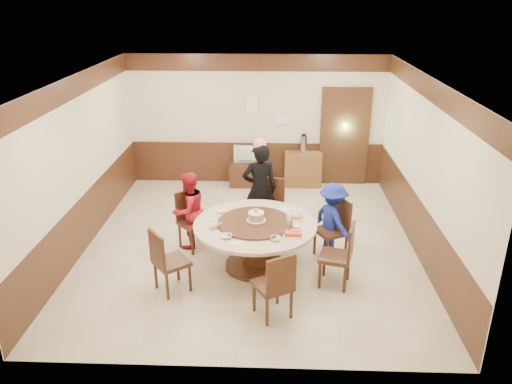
{
  "coord_description": "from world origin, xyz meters",
  "views": [
    {
      "loc": [
        0.38,
        -7.54,
        4.04
      ],
      "look_at": [
        0.11,
        -0.35,
        1.1
      ],
      "focal_mm": 35.0,
      "sensor_mm": 36.0,
      "label": 1
    }
  ],
  "objects_px": {
    "banquet_table": "(255,236)",
    "thermos": "(304,144)",
    "television": "(249,155)",
    "person_red": "(189,210)",
    "tv_stand": "(249,174)",
    "person_standing": "(260,190)",
    "side_cabinet": "(303,169)",
    "person_blue": "(332,220)",
    "birthday_cake": "(256,216)",
    "shrimp_platter": "(293,234)"
  },
  "relations": [
    {
      "from": "television",
      "to": "thermos",
      "type": "xyz_separation_m",
      "value": [
        1.17,
        0.03,
        0.24
      ]
    },
    {
      "from": "banquet_table",
      "to": "tv_stand",
      "type": "xyz_separation_m",
      "value": [
        -0.27,
        3.5,
        -0.28
      ]
    },
    {
      "from": "person_red",
      "to": "person_blue",
      "type": "distance_m",
      "value": 2.35
    },
    {
      "from": "birthday_cake",
      "to": "television",
      "type": "xyz_separation_m",
      "value": [
        -0.28,
        3.45,
        -0.15
      ]
    },
    {
      "from": "person_red",
      "to": "person_blue",
      "type": "relative_size",
      "value": 1.07
    },
    {
      "from": "birthday_cake",
      "to": "side_cabinet",
      "type": "bearing_deg",
      "value": 75.65
    },
    {
      "from": "birthday_cake",
      "to": "shrimp_platter",
      "type": "distance_m",
      "value": 0.7
    },
    {
      "from": "side_cabinet",
      "to": "shrimp_platter",
      "type": "bearing_deg",
      "value": -95.0
    },
    {
      "from": "shrimp_platter",
      "to": "tv_stand",
      "type": "bearing_deg",
      "value": 102.05
    },
    {
      "from": "banquet_table",
      "to": "side_cabinet",
      "type": "distance_m",
      "value": 3.65
    },
    {
      "from": "person_standing",
      "to": "thermos",
      "type": "xyz_separation_m",
      "value": [
        0.87,
        2.36,
        0.11
      ]
    },
    {
      "from": "thermos",
      "to": "person_standing",
      "type": "bearing_deg",
      "value": -110.29
    },
    {
      "from": "person_standing",
      "to": "person_red",
      "type": "height_order",
      "value": "person_standing"
    },
    {
      "from": "person_red",
      "to": "tv_stand",
      "type": "height_order",
      "value": "person_red"
    },
    {
      "from": "banquet_table",
      "to": "shrimp_platter",
      "type": "xyz_separation_m",
      "value": [
        0.56,
        -0.39,
        0.24
      ]
    },
    {
      "from": "banquet_table",
      "to": "person_standing",
      "type": "height_order",
      "value": "person_standing"
    },
    {
      "from": "shrimp_platter",
      "to": "thermos",
      "type": "distance_m",
      "value": 3.94
    },
    {
      "from": "person_red",
      "to": "tv_stand",
      "type": "xyz_separation_m",
      "value": [
        0.85,
        2.86,
        -0.41
      ]
    },
    {
      "from": "birthday_cake",
      "to": "tv_stand",
      "type": "distance_m",
      "value": 3.52
    },
    {
      "from": "television",
      "to": "side_cabinet",
      "type": "xyz_separation_m",
      "value": [
        1.17,
        0.03,
        -0.32
      ]
    },
    {
      "from": "person_blue",
      "to": "side_cabinet",
      "type": "bearing_deg",
      "value": -25.89
    },
    {
      "from": "tv_stand",
      "to": "person_standing",
      "type": "bearing_deg",
      "value": -82.64
    },
    {
      "from": "birthday_cake",
      "to": "television",
      "type": "relative_size",
      "value": 0.43
    },
    {
      "from": "banquet_table",
      "to": "birthday_cake",
      "type": "xyz_separation_m",
      "value": [
        0.01,
        0.05,
        0.32
      ]
    },
    {
      "from": "person_standing",
      "to": "television",
      "type": "xyz_separation_m",
      "value": [
        -0.3,
        2.33,
        -0.13
      ]
    },
    {
      "from": "person_blue",
      "to": "side_cabinet",
      "type": "xyz_separation_m",
      "value": [
        -0.32,
        3.07,
        -0.24
      ]
    },
    {
      "from": "banquet_table",
      "to": "thermos",
      "type": "height_order",
      "value": "thermos"
    },
    {
      "from": "banquet_table",
      "to": "person_red",
      "type": "relative_size",
      "value": 1.42
    },
    {
      "from": "person_red",
      "to": "tv_stand",
      "type": "bearing_deg",
      "value": -155.27
    },
    {
      "from": "person_red",
      "to": "television",
      "type": "bearing_deg",
      "value": -155.27
    },
    {
      "from": "side_cabinet",
      "to": "tv_stand",
      "type": "bearing_deg",
      "value": -178.53
    },
    {
      "from": "person_standing",
      "to": "side_cabinet",
      "type": "relative_size",
      "value": 2.07
    },
    {
      "from": "person_standing",
      "to": "side_cabinet",
      "type": "bearing_deg",
      "value": -122.79
    },
    {
      "from": "side_cabinet",
      "to": "birthday_cake",
      "type": "bearing_deg",
      "value": -104.35
    },
    {
      "from": "banquet_table",
      "to": "birthday_cake",
      "type": "distance_m",
      "value": 0.32
    },
    {
      "from": "person_blue",
      "to": "birthday_cake",
      "type": "bearing_deg",
      "value": 77.13
    },
    {
      "from": "person_blue",
      "to": "birthday_cake",
      "type": "distance_m",
      "value": 1.3
    },
    {
      "from": "person_standing",
      "to": "thermos",
      "type": "distance_m",
      "value": 2.52
    },
    {
      "from": "banquet_table",
      "to": "person_standing",
      "type": "xyz_separation_m",
      "value": [
        0.03,
        1.17,
        0.3
      ]
    },
    {
      "from": "television",
      "to": "thermos",
      "type": "relative_size",
      "value": 1.8
    },
    {
      "from": "person_standing",
      "to": "birthday_cake",
      "type": "distance_m",
      "value": 1.12
    },
    {
      "from": "person_blue",
      "to": "banquet_table",
      "type": "bearing_deg",
      "value": 78.9
    },
    {
      "from": "shrimp_platter",
      "to": "side_cabinet",
      "type": "relative_size",
      "value": 0.38
    },
    {
      "from": "person_standing",
      "to": "tv_stand",
      "type": "xyz_separation_m",
      "value": [
        -0.3,
        2.33,
        -0.58
      ]
    },
    {
      "from": "tv_stand",
      "to": "thermos",
      "type": "bearing_deg",
      "value": 1.47
    },
    {
      "from": "person_blue",
      "to": "birthday_cake",
      "type": "xyz_separation_m",
      "value": [
        -1.21,
        -0.41,
        0.24
      ]
    },
    {
      "from": "person_red",
      "to": "side_cabinet",
      "type": "relative_size",
      "value": 1.64
    },
    {
      "from": "person_red",
      "to": "television",
      "type": "relative_size",
      "value": 1.92
    },
    {
      "from": "person_red",
      "to": "television",
      "type": "height_order",
      "value": "person_red"
    },
    {
      "from": "tv_stand",
      "to": "birthday_cake",
      "type": "bearing_deg",
      "value": -85.34
    }
  ]
}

